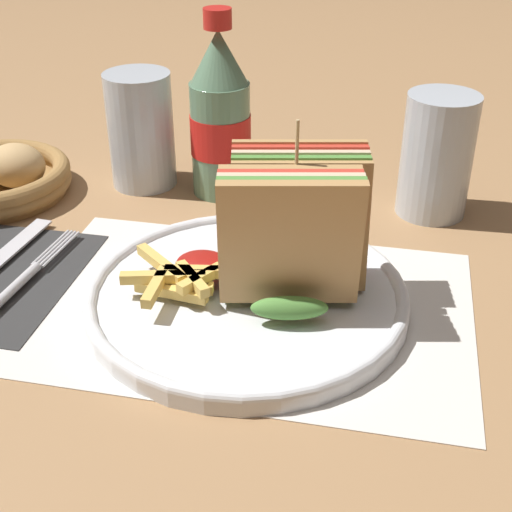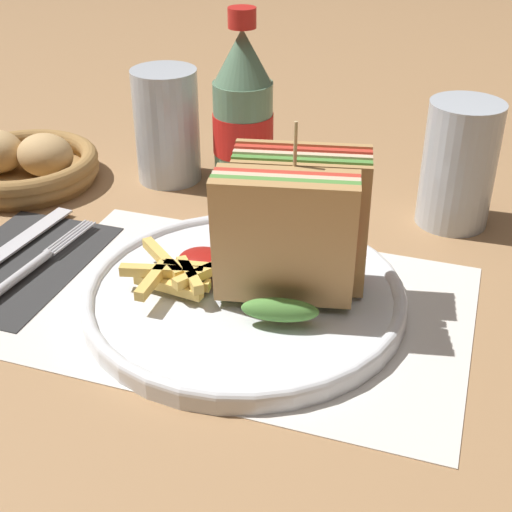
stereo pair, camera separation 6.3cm
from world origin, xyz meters
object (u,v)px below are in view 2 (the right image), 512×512
at_px(coke_bottle_near, 243,117).
at_px(glass_near, 458,172).
at_px(plate_main, 249,296).
at_px(fork, 26,270).
at_px(glass_far, 167,126).
at_px(bread_basket, 23,165).
at_px(club_sandwich, 292,230).

bearing_deg(coke_bottle_near, glass_near, -0.94).
distance_m(plate_main, fork, 0.22).
xyz_separation_m(fork, coke_bottle_near, (0.13, 0.25, 0.08)).
height_order(plate_main, coke_bottle_near, coke_bottle_near).
bearing_deg(plate_main, fork, -173.51).
bearing_deg(fork, glass_far, 86.70).
distance_m(plate_main, bread_basket, 0.38).
bearing_deg(plate_main, club_sandwich, 20.09).
height_order(club_sandwich, glass_near, club_sandwich).
xyz_separation_m(glass_near, bread_basket, (-0.50, -0.06, -0.04)).
bearing_deg(glass_far, coke_bottle_near, -1.65).
relative_size(plate_main, glass_near, 2.15).
height_order(club_sandwich, glass_far, club_sandwich).
bearing_deg(glass_far, club_sandwich, -44.94).
height_order(plate_main, glass_far, glass_far).
height_order(coke_bottle_near, bread_basket, coke_bottle_near).
bearing_deg(glass_near, plate_main, -125.33).
distance_m(coke_bottle_near, bread_basket, 0.27).
xyz_separation_m(club_sandwich, glass_far, (-0.21, 0.21, -0.01)).
bearing_deg(fork, glass_near, 38.04).
height_order(coke_bottle_near, glass_far, coke_bottle_near).
xyz_separation_m(plate_main, fork, (-0.21, -0.02, -0.00)).
bearing_deg(bread_basket, plate_main, -25.30).
bearing_deg(coke_bottle_near, fork, -117.84).
height_order(fork, glass_far, glass_far).
xyz_separation_m(club_sandwich, bread_basket, (-0.38, 0.15, -0.05)).
distance_m(coke_bottle_near, glass_far, 0.10).
bearing_deg(glass_near, fork, -146.60).
bearing_deg(club_sandwich, coke_bottle_near, 119.24).
relative_size(club_sandwich, fork, 0.87).
relative_size(coke_bottle_near, glass_near, 1.56).
relative_size(glass_far, bread_basket, 0.75).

